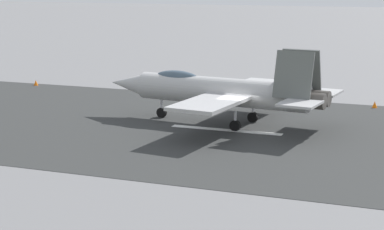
{
  "coord_description": "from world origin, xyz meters",
  "views": [
    {
      "loc": [
        -12.98,
        43.52,
        10.51
      ],
      "look_at": [
        1.27,
        5.87,
        2.2
      ],
      "focal_mm": 62.98,
      "sensor_mm": 36.0,
      "label": 1
    }
  ],
  "objects": [
    {
      "name": "ground_plane",
      "position": [
        0.0,
        0.0,
        0.0
      ],
      "size": [
        400.0,
        400.0,
        0.0
      ],
      "primitive_type": "plane",
      "color": "slate"
    },
    {
      "name": "marker_cone_mid",
      "position": [
        7.32,
        -12.02,
        0.28
      ],
      "size": [
        0.44,
        0.44,
        0.55
      ],
      "primitive_type": "cone",
      "color": "orange",
      "rests_on": "ground"
    },
    {
      "name": "runway_strip",
      "position": [
        -0.02,
        0.0,
        0.01
      ],
      "size": [
        240.0,
        26.0,
        0.02
      ],
      "color": "#303130",
      "rests_on": "ground"
    },
    {
      "name": "fighter_jet",
      "position": [
        2.02,
        -1.84,
        2.46
      ],
      "size": [
        17.79,
        14.62,
        5.66
      ],
      "color": "#ACACAC",
      "rests_on": "ground"
    },
    {
      "name": "marker_cone_far",
      "position": [
        24.42,
        -12.02,
        0.28
      ],
      "size": [
        0.44,
        0.44,
        0.55
      ],
      "primitive_type": "cone",
      "color": "orange",
      "rests_on": "ground"
    },
    {
      "name": "marker_cone_near",
      "position": [
        -7.87,
        -12.02,
        0.28
      ],
      "size": [
        0.44,
        0.44,
        0.55
      ],
      "primitive_type": "cone",
      "color": "orange",
      "rests_on": "ground"
    }
  ]
}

